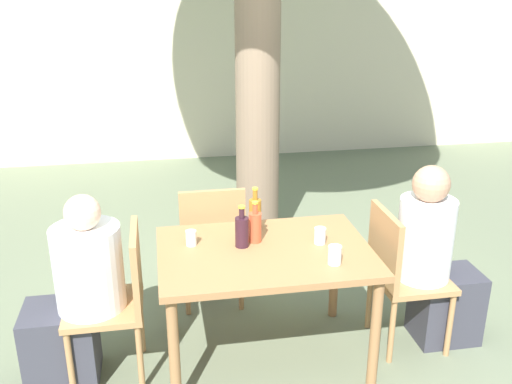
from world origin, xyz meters
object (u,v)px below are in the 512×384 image
(person_seated_0, at_px, (76,300))
(soda_bottle_1, at_px, (255,226))
(patio_chair_1, at_px, (400,270))
(drinking_glass_1, at_px, (191,238))
(drinking_glass_2, at_px, (320,236))
(patio_chair_2, at_px, (212,238))
(wine_bottle_0, at_px, (242,231))
(dining_table_front, at_px, (265,263))
(amber_bottle_2, at_px, (255,213))
(person_seated_1, at_px, (435,265))
(drinking_glass_0, at_px, (335,255))
(patio_chair_0, at_px, (118,295))

(person_seated_0, height_order, soda_bottle_1, person_seated_0)
(soda_bottle_1, bearing_deg, patio_chair_1, -7.71)
(drinking_glass_1, bearing_deg, soda_bottle_1, -2.52)
(drinking_glass_1, bearing_deg, drinking_glass_2, -8.18)
(patio_chair_1, relative_size, patio_chair_2, 1.00)
(patio_chair_2, xyz_separation_m, wine_bottle_0, (0.12, -0.60, 0.31))
(dining_table_front, bearing_deg, amber_bottle_2, 90.95)
(person_seated_1, bearing_deg, drinking_glass_1, 84.80)
(amber_bottle_2, relative_size, drinking_glass_1, 3.01)
(drinking_glass_0, xyz_separation_m, drinking_glass_2, (-0.01, 0.27, -0.00))
(dining_table_front, height_order, drinking_glass_0, drinking_glass_0)
(patio_chair_0, height_order, person_seated_1, person_seated_1)
(patio_chair_2, height_order, drinking_glass_2, patio_chair_2)
(patio_chair_2, height_order, soda_bottle_1, soda_bottle_1)
(drinking_glass_2, bearing_deg, drinking_glass_1, 171.82)
(person_seated_1, distance_m, drinking_glass_1, 1.54)
(soda_bottle_1, bearing_deg, drinking_glass_0, -43.01)
(dining_table_front, height_order, drinking_glass_1, drinking_glass_1)
(person_seated_1, bearing_deg, person_seated_0, 90.00)
(amber_bottle_2, distance_m, drinking_glass_0, 0.65)
(patio_chair_1, height_order, wine_bottle_0, wine_bottle_0)
(patio_chair_2, relative_size, soda_bottle_1, 3.58)
(patio_chair_2, bearing_deg, amber_bottle_2, 123.54)
(drinking_glass_0, bearing_deg, drinking_glass_2, 91.58)
(person_seated_1, relative_size, drinking_glass_2, 12.18)
(wine_bottle_0, bearing_deg, patio_chair_2, 101.71)
(person_seated_1, distance_m, amber_bottle_2, 1.18)
(drinking_glass_0, distance_m, drinking_glass_1, 0.85)
(soda_bottle_1, height_order, drinking_glass_2, soda_bottle_1)
(dining_table_front, relative_size, wine_bottle_0, 4.86)
(dining_table_front, bearing_deg, drinking_glass_0, -34.43)
(patio_chair_1, height_order, patio_chair_2, same)
(drinking_glass_0, bearing_deg, patio_chair_0, 168.81)
(soda_bottle_1, distance_m, drinking_glass_0, 0.53)
(patio_chair_0, relative_size, drinking_glass_2, 9.38)
(person_seated_0, height_order, person_seated_1, person_seated_1)
(drinking_glass_2, bearing_deg, patio_chair_0, -178.63)
(dining_table_front, xyz_separation_m, soda_bottle_1, (-0.04, 0.12, 0.19))
(patio_chair_0, xyz_separation_m, drinking_glass_2, (1.20, 0.03, 0.26))
(drinking_glass_0, distance_m, drinking_glass_2, 0.27)
(amber_bottle_2, bearing_deg, patio_chair_2, 123.54)
(patio_chair_1, relative_size, drinking_glass_0, 8.67)
(soda_bottle_1, height_order, drinking_glass_0, soda_bottle_1)
(patio_chair_0, bearing_deg, patio_chair_1, 90.00)
(patio_chair_1, bearing_deg, wine_bottle_0, 85.84)
(patio_chair_0, xyz_separation_m, amber_bottle_2, (0.85, 0.30, 0.32))
(patio_chair_0, xyz_separation_m, person_seated_1, (1.95, -0.00, 0.01))
(person_seated_1, height_order, amber_bottle_2, person_seated_1)
(dining_table_front, height_order, patio_chair_1, patio_chair_1)
(drinking_glass_0, relative_size, drinking_glass_1, 1.16)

